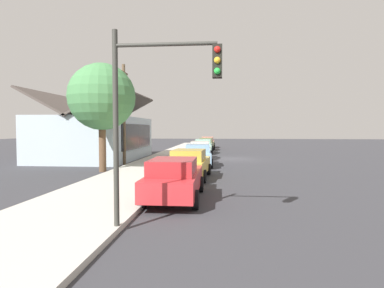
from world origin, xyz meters
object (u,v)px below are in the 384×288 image
object	(u,v)px
car_cherry	(174,178)
car_seafoam	(203,146)
car_mustard	(190,164)
car_coral	(208,142)
car_ivory	(200,150)
traffic_light_main	(156,97)
utility_pole_wooden	(124,112)
shade_tree	(102,97)
car_skyblue	(198,155)
fire_hydrant_red	(193,148)
car_olive	(206,144)

from	to	relation	value
car_cherry	car_seafoam	xyz separation A→B (m)	(23.08, 0.23, -0.00)
car_mustard	car_coral	bearing A→B (deg)	3.35
car_ivory	car_coral	size ratio (longest dim) A/B	0.99
traffic_light_main	utility_pole_wooden	bearing A→B (deg)	20.07
shade_tree	traffic_light_main	size ratio (longest dim) A/B	1.30
car_coral	traffic_light_main	bearing A→B (deg)	-179.40
car_skyblue	car_coral	world-z (taller)	same
car_cherry	car_seafoam	world-z (taller)	same
car_ivory	car_coral	distance (m)	17.37
car_coral	utility_pole_wooden	size ratio (longest dim) A/B	0.61
car_seafoam	utility_pole_wooden	xyz separation A→B (m)	(-11.47, 5.31, 3.11)
traffic_light_main	fire_hydrant_red	bearing A→B (deg)	3.25
car_mustard	utility_pole_wooden	size ratio (longest dim) A/B	0.62
car_cherry	fire_hydrant_red	size ratio (longest dim) A/B	6.86
utility_pole_wooden	car_coral	bearing A→B (deg)	-13.26
shade_tree	utility_pole_wooden	distance (m)	4.16
utility_pole_wooden	car_seafoam	bearing A→B (deg)	-24.82
car_mustard	shade_tree	distance (m)	7.23
car_mustard	car_olive	distance (m)	23.09
car_skyblue	car_ivory	world-z (taller)	same
car_mustard	fire_hydrant_red	distance (m)	20.15
shade_tree	car_ivory	bearing A→B (deg)	-30.77
car_ivory	utility_pole_wooden	bearing A→B (deg)	132.29
car_seafoam	car_coral	distance (m)	11.08
car_skyblue	car_ivory	bearing A→B (deg)	-1.44
fire_hydrant_red	utility_pole_wooden	bearing A→B (deg)	163.79
car_coral	fire_hydrant_red	xyz separation A→B (m)	(-8.79, 1.31, -0.32)
car_skyblue	shade_tree	xyz separation A→B (m)	(-3.64, 5.72, 3.84)
car_cherry	car_mustard	bearing A→B (deg)	-0.95
fire_hydrant_red	car_cherry	bearing A→B (deg)	-176.53
car_seafoam	fire_hydrant_red	world-z (taller)	car_seafoam
car_skyblue	traffic_light_main	world-z (taller)	traffic_light_main
car_ivory	car_coral	world-z (taller)	same
car_olive	car_coral	bearing A→B (deg)	3.50
car_olive	fire_hydrant_red	world-z (taller)	car_olive
car_seafoam	car_olive	distance (m)	5.29
car_skyblue	car_ivory	distance (m)	5.65
car_mustard	car_coral	world-z (taller)	same
car_skyblue	car_olive	distance (m)	17.22
car_olive	traffic_light_main	bearing A→B (deg)	-176.85
car_ivory	fire_hydrant_red	xyz separation A→B (m)	(8.57, 1.41, -0.32)
car_cherry	utility_pole_wooden	distance (m)	13.23
traffic_light_main	car_seafoam	bearing A→B (deg)	0.75
car_cherry	car_olive	size ratio (longest dim) A/B	1.09
car_mustard	traffic_light_main	size ratio (longest dim) A/B	0.89
car_cherry	car_seafoam	distance (m)	23.08
car_ivory	utility_pole_wooden	size ratio (longest dim) A/B	0.60
car_seafoam	car_coral	xyz separation A→B (m)	(11.08, -0.01, -0.00)
car_cherry	car_ivory	size ratio (longest dim) A/B	1.08
car_skyblue	car_olive	size ratio (longest dim) A/B	1.09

